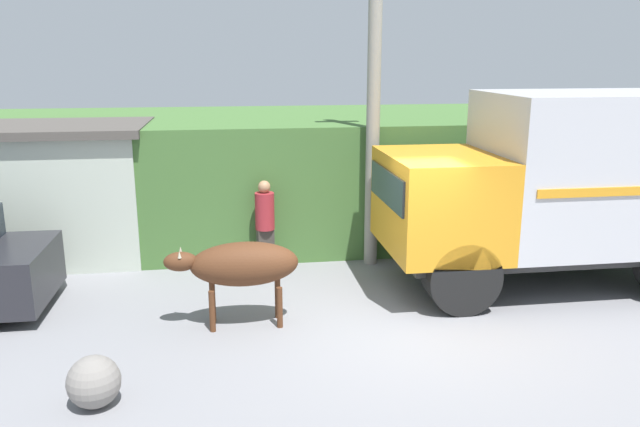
# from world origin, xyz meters

# --- Properties ---
(ground_plane) EXTENTS (60.00, 60.00, 0.00)m
(ground_plane) POSITION_xyz_m (0.00, 0.00, 0.00)
(ground_plane) COLOR gray
(hillside_embankment) EXTENTS (32.00, 5.46, 2.69)m
(hillside_embankment) POSITION_xyz_m (0.00, 6.00, 1.34)
(hillside_embankment) COLOR #426B33
(hillside_embankment) RESTS_ON ground_plane
(building_backdrop) EXTENTS (5.48, 2.70, 2.71)m
(building_backdrop) POSITION_xyz_m (-6.69, 4.43, 1.37)
(building_backdrop) COLOR #B2BCAD
(building_backdrop) RESTS_ON ground_plane
(cargo_truck) EXTENTS (6.08, 2.47, 3.42)m
(cargo_truck) POSITION_xyz_m (3.52, 1.42, 1.87)
(cargo_truck) COLOR #2D2D2D
(cargo_truck) RESTS_ON ground_plane
(brown_cow) EXTENTS (2.00, 0.67, 1.32)m
(brown_cow) POSITION_xyz_m (-2.23, 0.49, 0.97)
(brown_cow) COLOR #512D19
(brown_cow) RESTS_ON ground_plane
(pedestrian_on_hill) EXTENTS (0.43, 0.43, 1.75)m
(pedestrian_on_hill) POSITION_xyz_m (-1.72, 2.98, 0.96)
(pedestrian_on_hill) COLOR #38332D
(pedestrian_on_hill) RESTS_ON ground_plane
(utility_pole) EXTENTS (0.90, 0.26, 6.58)m
(utility_pole) POSITION_xyz_m (0.37, 3.07, 3.39)
(utility_pole) COLOR gray
(utility_pole) RESTS_ON ground_plane
(roadside_rock) EXTENTS (0.63, 0.63, 0.63)m
(roadside_rock) POSITION_xyz_m (-4.02, -1.57, 0.31)
(roadside_rock) COLOR gray
(roadside_rock) RESTS_ON ground_plane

